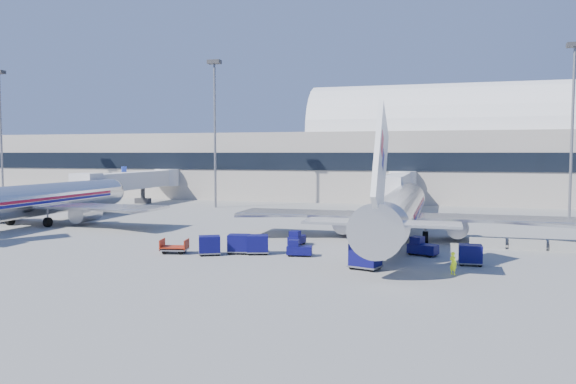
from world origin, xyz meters
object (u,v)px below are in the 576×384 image
(tug_right, at_px, (422,247))
(airliner_mid, at_px, (34,200))
(airliner_main, at_px, (398,210))
(cart_train_a, at_px, (258,244))
(barrier_mid, at_px, (527,245))
(cart_open_red, at_px, (175,248))
(mast_far_west, at_px, (0,116))
(mast_east, at_px, (573,104))
(jetbridge_mid, at_px, (136,181))
(mast_west, at_px, (215,111))
(jetbridge_near, at_px, (397,185))
(cart_train_b, at_px, (239,243))
(ramp_worker, at_px, (453,263))
(tug_lead, at_px, (298,249))
(cart_solo_far, at_px, (470,254))
(barrier_far, at_px, (569,246))
(barrier_near, at_px, (487,243))
(cart_train_c, at_px, (210,245))
(cart_solo_near, at_px, (365,256))
(tug_left, at_px, (296,238))

(tug_right, bearing_deg, airliner_mid, -167.82)
(airliner_main, distance_m, cart_train_a, 15.38)
(barrier_mid, xyz_separation_m, cart_open_red, (-28.82, -9.92, -0.03))
(mast_far_west, xyz_separation_m, mast_east, (90.00, 0.00, 0.00))
(jetbridge_mid, height_order, mast_west, mast_west)
(jetbridge_near, xyz_separation_m, barrier_mid, (13.70, -28.81, -3.48))
(mast_far_west, bearing_deg, cart_train_b, -32.35)
(airliner_main, height_order, cart_open_red, airliner_main)
(airliner_main, xyz_separation_m, ramp_worker, (4.96, -14.67, -2.12))
(tug_lead, xyz_separation_m, cart_train_a, (-3.48, -0.08, 0.25))
(cart_train_a, bearing_deg, jetbridge_mid, 114.72)
(cart_train_b, bearing_deg, mast_east, 38.80)
(airliner_main, height_order, tug_lead, airliner_main)
(airliner_main, bearing_deg, cart_solo_far, -60.14)
(barrier_far, distance_m, tug_lead, 23.31)
(barrier_near, distance_m, cart_train_c, 24.45)
(barrier_near, height_order, barrier_far, same)
(tug_right, bearing_deg, jetbridge_near, 120.30)
(jetbridge_near, bearing_deg, tug_right, -81.71)
(airliner_main, distance_m, cart_solo_near, 14.72)
(cart_train_a, xyz_separation_m, cart_solo_near, (9.50, -3.66, 0.15))
(airliner_mid, bearing_deg, barrier_far, -2.53)
(barrier_mid, relative_size, cart_train_b, 1.47)
(airliner_mid, distance_m, mast_west, 30.57)
(barrier_far, bearing_deg, jetbridge_mid, 153.98)
(airliner_mid, distance_m, cart_solo_near, 43.40)
(tug_left, bearing_deg, cart_train_a, 166.21)
(airliner_main, bearing_deg, barrier_far, -9.74)
(mast_far_west, xyz_separation_m, cart_train_b, (57.72, -36.55, -13.93))
(mast_far_west, distance_m, mast_east, 90.00)
(tug_lead, xyz_separation_m, ramp_worker, (12.14, -3.86, 0.19))
(airliner_mid, distance_m, barrier_far, 56.71)
(cart_solo_near, bearing_deg, mast_far_west, 167.19)
(barrier_near, xyz_separation_m, barrier_far, (6.60, 0.00, 0.00))
(mast_far_west, relative_size, cart_train_c, 10.11)
(mast_west, bearing_deg, ramp_worker, -48.96)
(tug_lead, relative_size, tug_left, 0.99)
(tug_left, relative_size, ramp_worker, 1.37)
(barrier_mid, bearing_deg, tug_lead, -155.79)
(tug_left, bearing_deg, cart_train_b, 153.14)
(tug_lead, xyz_separation_m, tug_left, (-1.56, 5.22, 0.02))
(airliner_main, distance_m, cart_train_b, 16.66)
(cart_open_red, bearing_deg, tug_lead, -2.09)
(barrier_mid, xyz_separation_m, cart_solo_near, (-12.46, -12.05, 0.55))
(barrier_near, xyz_separation_m, barrier_mid, (3.30, 0.00, 0.00))
(mast_far_west, distance_m, mast_west, 40.00)
(mast_west, relative_size, cart_train_b, 11.10)
(mast_east, bearing_deg, cart_solo_near, -117.85)
(cart_train_b, xyz_separation_m, cart_open_red, (-5.24, -1.37, -0.44))
(mast_far_west, relative_size, tug_lead, 10.31)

